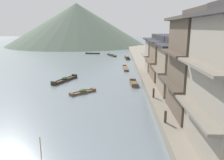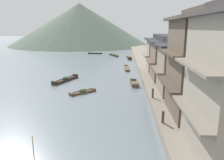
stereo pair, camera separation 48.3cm
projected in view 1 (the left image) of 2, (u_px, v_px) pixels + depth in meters
The scene contains 15 objects.
riverbank_right at pixel (188, 71), 39.83m from camera, with size 18.00×110.00×0.78m, color gray.
boat_moored_nearest at pixel (83, 92), 27.75m from camera, with size 3.15×3.00×0.59m.
boat_moored_second at pixel (134, 83), 32.01m from camera, with size 1.20×3.51×0.52m.
boat_moored_third at pixel (125, 68), 44.19m from camera, with size 1.12×5.88×0.37m.
boat_moored_far at pixel (65, 80), 34.01m from camera, with size 2.90×5.67×0.74m.
boat_midriver_drifting at pixel (127, 58), 58.76m from camera, with size 1.38×5.15×0.76m.
boat_midriver_upstream at pixel (112, 55), 64.50m from camera, with size 2.91×5.03×0.64m.
boat_upstream_distant at pixel (93, 53), 69.64m from camera, with size 4.46×1.43×0.39m.
house_waterfront_second at pixel (211, 64), 18.27m from camera, with size 7.11×6.71×8.74m.
house_waterfront_tall at pixel (181, 66), 24.92m from camera, with size 5.65×5.95×6.14m.
house_waterfront_narrow at pixel (168, 58), 31.68m from camera, with size 5.78×6.67×6.14m.
house_waterfront_far at pixel (163, 53), 38.14m from camera, with size 6.85×5.49×6.14m.
mooring_post_dock_near at pixel (165, 117), 17.28m from camera, with size 0.20×0.20×0.95m, color #473828.
mooring_post_dock_mid at pixel (154, 93), 23.45m from camera, with size 0.20×0.20×0.99m, color #473828.
hill_far_west at pixel (77, 24), 103.84m from camera, with size 63.85×63.85×19.00m, color #5B6B5B.
Camera 1 is at (4.27, -9.60, 7.99)m, focal length 35.74 mm.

